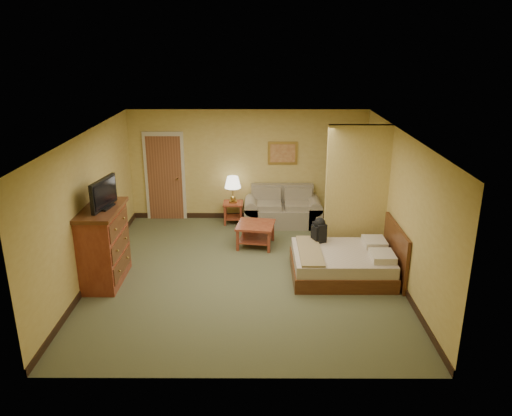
{
  "coord_description": "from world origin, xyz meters",
  "views": [
    {
      "loc": [
        0.23,
        -8.33,
        4.14
      ],
      "look_at": [
        0.2,
        0.6,
        1.07
      ],
      "focal_mm": 35.0,
      "sensor_mm": 36.0,
      "label": 1
    }
  ],
  "objects_px": {
    "dresser": "(103,245)",
    "loveseat": "(283,212)",
    "bed": "(346,263)",
    "coffee_table": "(256,230)"
  },
  "relations": [
    {
      "from": "bed",
      "to": "loveseat",
      "type": "bearing_deg",
      "value": 110.86
    },
    {
      "from": "dresser",
      "to": "bed",
      "type": "height_order",
      "value": "dresser"
    },
    {
      "from": "coffee_table",
      "to": "bed",
      "type": "xyz_separation_m",
      "value": [
        1.64,
        -1.4,
        -0.08
      ]
    },
    {
      "from": "loveseat",
      "to": "dresser",
      "type": "bearing_deg",
      "value": -138.73
    },
    {
      "from": "coffee_table",
      "to": "loveseat",
      "type": "bearing_deg",
      "value": 64.01
    },
    {
      "from": "coffee_table",
      "to": "dresser",
      "type": "height_order",
      "value": "dresser"
    },
    {
      "from": "coffee_table",
      "to": "bed",
      "type": "height_order",
      "value": "bed"
    },
    {
      "from": "loveseat",
      "to": "bed",
      "type": "relative_size",
      "value": 0.94
    },
    {
      "from": "dresser",
      "to": "loveseat",
      "type": "bearing_deg",
      "value": 41.27
    },
    {
      "from": "loveseat",
      "to": "coffee_table",
      "type": "xyz_separation_m",
      "value": [
        -0.62,
        -1.27,
        0.06
      ]
    }
  ]
}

